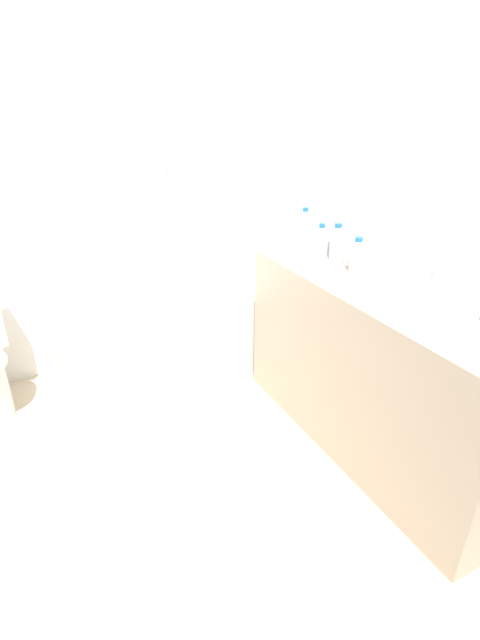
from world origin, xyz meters
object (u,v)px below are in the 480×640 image
object	(u,v)px
sink_basin	(398,290)
water_bottle_1	(304,230)
water_bottle_3	(321,242)
drinking_glass_2	(351,257)
sink_faucet	(431,279)
water_bottle_4	(337,243)
water_bottle_5	(357,257)
soap_dish	(466,316)
bathtub	(190,325)
drinking_glass_0	(330,247)

from	to	relation	value
sink_basin	water_bottle_1	distance (m)	0.76
water_bottle_3	drinking_glass_2	xyz separation A→B (m)	(0.07, -0.18, -0.04)
sink_faucet	water_bottle_3	world-z (taller)	water_bottle_3
sink_faucet	water_bottle_4	size ratio (longest dim) A/B	0.76
water_bottle_5	soap_dish	bearing A→B (deg)	-84.38
water_bottle_1	water_bottle_3	size ratio (longest dim) A/B	1.26
sink_basin	water_bottle_5	bearing A→B (deg)	89.10
bathtub	sink_faucet	distance (m)	1.58
water_bottle_3	drinking_glass_0	distance (m)	0.09
water_bottle_1	drinking_glass_2	size ratio (longest dim) A/B	2.64
water_bottle_5	water_bottle_3	bearing A→B (deg)	92.38
water_bottle_4	drinking_glass_2	size ratio (longest dim) A/B	2.21
sink_faucet	drinking_glass_2	bearing A→B (deg)	109.49
sink_faucet	water_bottle_4	xyz separation A→B (m)	(-0.16, 0.51, 0.06)
drinking_glass_2	water_bottle_3	bearing A→B (deg)	110.60
sink_basin	drinking_glass_2	bearing A→B (deg)	81.53
sink_basin	water_bottle_4	distance (m)	0.52
water_bottle_4	soap_dish	distance (m)	0.83
sink_basin	sink_faucet	xyz separation A→B (m)	(0.20, 0.00, 0.01)
bathtub	sink_basin	bearing A→B (deg)	-66.49
sink_faucet	sink_basin	bearing A→B (deg)	180.00
water_bottle_1	water_bottle_4	xyz separation A→B (m)	(0.04, -0.24, -0.02)
water_bottle_3	water_bottle_5	bearing A→B (deg)	-87.62
bathtub	sink_faucet	size ratio (longest dim) A/B	11.05
water_bottle_3	soap_dish	world-z (taller)	water_bottle_3
sink_faucet	water_bottle_5	size ratio (longest dim) A/B	0.82
sink_basin	drinking_glass_0	bearing A→B (deg)	83.43
bathtub	drinking_glass_2	distance (m)	1.21
water_bottle_5	drinking_glass_2	xyz separation A→B (m)	(0.06, 0.10, -0.04)
bathtub	soap_dish	world-z (taller)	bathtub
water_bottle_4	water_bottle_3	bearing A→B (deg)	125.51
sink_basin	water_bottle_1	bearing A→B (deg)	89.97
water_bottle_4	drinking_glass_2	world-z (taller)	water_bottle_4
sink_basin	soap_dish	distance (m)	0.32
water_bottle_3	drinking_glass_2	size ratio (longest dim) A/B	2.09
sink_basin	drinking_glass_2	size ratio (longest dim) A/B	3.89
water_bottle_5	drinking_glass_2	world-z (taller)	water_bottle_5
drinking_glass_2	soap_dish	world-z (taller)	drinking_glass_2
water_bottle_1	water_bottle_5	world-z (taller)	water_bottle_1
sink_basin	drinking_glass_2	world-z (taller)	drinking_glass_2
drinking_glass_2	soap_dish	xyz separation A→B (m)	(0.00, -0.72, -0.04)
soap_dish	water_bottle_5	bearing A→B (deg)	95.62
bathtub	drinking_glass_0	bearing A→B (deg)	-46.88
water_bottle_1	water_bottle_5	bearing A→B (deg)	-89.46
bathtub	drinking_glass_2	bearing A→B (deg)	-54.40
water_bottle_1	drinking_glass_0	xyz separation A→B (m)	(0.07, -0.16, -0.07)
water_bottle_4	water_bottle_5	distance (m)	0.22
drinking_glass_2	water_bottle_4	bearing A→B (deg)	98.68
water_bottle_5	bathtub	bearing A→B (deg)	120.03
sink_basin	sink_faucet	distance (m)	0.20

